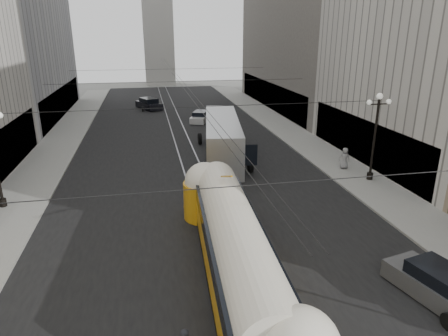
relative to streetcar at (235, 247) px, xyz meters
name	(u,v)px	position (x,y,z in m)	size (l,w,h in m)	color
road	(182,140)	(0.00, 24.83, -1.69)	(20.00, 85.00, 0.02)	black
sidewalk_left	(65,137)	(-12.00, 28.33, -1.62)	(4.00, 72.00, 0.15)	gray
sidewalk_right	(282,127)	(12.00, 28.33, -1.62)	(4.00, 72.00, 0.15)	gray
rail_left	(175,141)	(-0.75, 24.83, -1.69)	(0.12, 85.00, 0.04)	gray
rail_right	(189,140)	(0.75, 24.83, -1.69)	(0.12, 85.00, 0.04)	gray
distant_tower	(157,9)	(0.00, 72.33, 13.27)	(6.00, 6.00, 31.36)	#B2AFA8
lamppost_right_mid	(375,132)	(12.60, 10.33, 2.05)	(1.86, 0.44, 6.37)	black
catenary	(182,83)	(0.11, 23.83, 4.19)	(25.00, 72.00, 0.23)	black
streetcar	(235,247)	(0.00, 0.00, 0.00)	(3.21, 15.85, 3.47)	orange
city_bus	(222,136)	(3.01, 18.50, 0.16)	(4.76, 13.66, 3.39)	#A2A4A7
sedan_grey	(441,287)	(7.98, -2.99, -1.04)	(2.89, 4.89, 1.45)	#4D4F52
sedan_white_far	(200,117)	(3.13, 33.37, -1.09)	(3.13, 4.53, 1.32)	silver
sedan_dark_far	(149,104)	(-2.94, 43.36, -0.97)	(3.92, 5.42, 1.58)	black
pedestrian_sidewalk_right	(345,158)	(11.87, 12.98, -0.69)	(0.84, 0.51, 1.71)	gray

